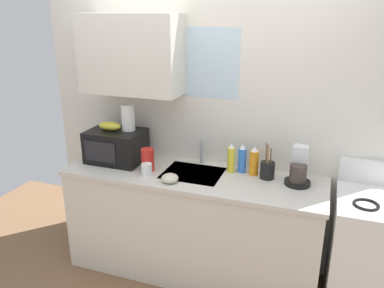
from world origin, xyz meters
TOP-DOWN VIEW (x-y plane):
  - kitchen_wall_assembly at (-0.10, 0.31)m, footprint 2.84×0.42m
  - counter_unit at (-0.00, 0.00)m, footprint 2.07×0.63m
  - sink_faucet at (-0.00, 0.24)m, footprint 0.03×0.03m
  - stove_range at (1.38, 0.00)m, footprint 0.60×0.60m
  - microwave at (-0.70, 0.05)m, footprint 0.46×0.35m
  - banana_bunch at (-0.75, 0.05)m, footprint 0.20×0.11m
  - paper_towel_roll at (-0.60, 0.10)m, footprint 0.11×0.11m
  - coffee_maker at (0.80, 0.11)m, footprint 0.19×0.21m
  - dish_soap_bottle_yellow at (0.28, 0.14)m, footprint 0.06×0.06m
  - dish_soap_bottle_blue at (0.36, 0.18)m, footprint 0.07×0.07m
  - dish_soap_bottle_orange at (0.46, 0.16)m, footprint 0.07×0.07m
  - cereal_canister at (-0.36, -0.05)m, footprint 0.10×0.10m
  - mug_white at (-0.32, -0.14)m, footprint 0.08×0.08m
  - utensil_crock at (0.57, 0.12)m, footprint 0.11×0.11m
  - small_bowl at (-0.10, -0.20)m, footprint 0.13×0.13m

SIDE VIEW (x-z plane):
  - stove_range at x=1.38m, z-range -0.08..1.00m
  - counter_unit at x=0.00m, z-range 0.01..0.91m
  - small_bowl at x=-0.10m, z-range 0.90..0.96m
  - mug_white at x=-0.32m, z-range 0.90..0.99m
  - utensil_crock at x=0.57m, z-range 0.83..1.11m
  - cereal_canister at x=-0.36m, z-range 0.90..1.08m
  - sink_faucet at x=0.00m, z-range 0.90..1.11m
  - coffee_maker at x=0.80m, z-range 0.86..1.14m
  - dish_soap_bottle_orange at x=0.46m, z-range 0.89..1.12m
  - dish_soap_bottle_blue at x=0.36m, z-range 0.89..1.12m
  - dish_soap_bottle_yellow at x=0.28m, z-range 0.89..1.13m
  - microwave at x=-0.70m, z-range 0.90..1.17m
  - banana_bunch at x=-0.75m, z-range 1.17..1.24m
  - paper_towel_roll at x=-0.60m, z-range 1.17..1.39m
  - kitchen_wall_assembly at x=-0.10m, z-range 0.10..2.60m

